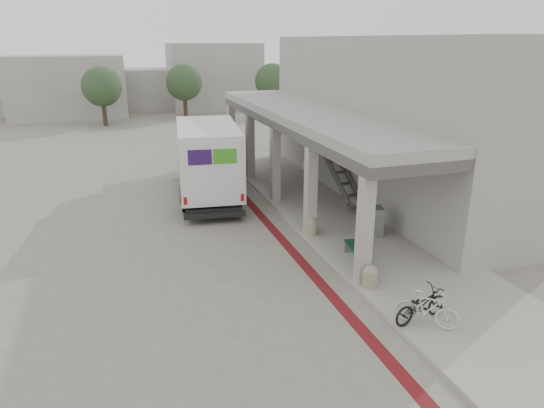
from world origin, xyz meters
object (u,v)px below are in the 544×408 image
object	(u,v)px
utility_cabinet	(376,221)
bench	(357,253)
bicycle_black	(421,305)
fedex_truck	(207,157)
bicycle_cream	(427,309)

from	to	relation	value
utility_cabinet	bench	bearing A→B (deg)	-118.29
utility_cabinet	bicycle_black	bearing A→B (deg)	-94.12
bench	utility_cabinet	world-z (taller)	utility_cabinet
fedex_truck	bench	xyz separation A→B (m)	(3.09, -8.78, -1.40)
fedex_truck	bench	distance (m)	9.42
bench	bicycle_black	distance (m)	3.58
utility_cabinet	bicycle_cream	distance (m)	5.98
bench	bicycle_cream	xyz separation A→B (m)	(-0.10, -3.84, 0.17)
bicycle_cream	bench	bearing A→B (deg)	40.50
bicycle_black	utility_cabinet	bearing A→B (deg)	-29.71
utility_cabinet	bicycle_cream	world-z (taller)	utility_cabinet
utility_cabinet	fedex_truck	bearing A→B (deg)	138.88
bicycle_black	bicycle_cream	xyz separation A→B (m)	(0.00, -0.26, 0.03)
bench	utility_cabinet	distance (m)	2.53
fedex_truck	utility_cabinet	xyz separation A→B (m)	(4.79, -6.93, -1.18)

